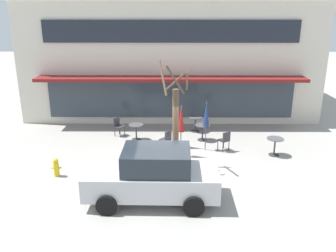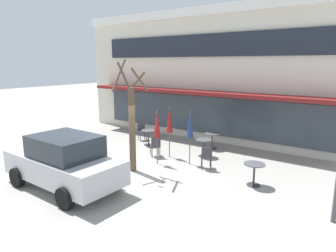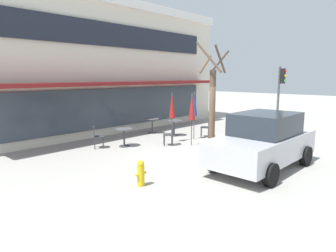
{
  "view_description": "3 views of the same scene",
  "coord_description": "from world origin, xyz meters",
  "px_view_note": "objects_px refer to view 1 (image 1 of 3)",
  "views": [
    {
      "loc": [
        0.0,
        -12.26,
        5.89
      ],
      "look_at": [
        -0.12,
        2.98,
        0.86
      ],
      "focal_mm": 38.0,
      "sensor_mm": 36.0,
      "label": 1
    },
    {
      "loc": [
        7.5,
        -7.55,
        4.0
      ],
      "look_at": [
        -0.13,
        3.1,
        1.22
      ],
      "focal_mm": 32.0,
      "sensor_mm": 36.0,
      "label": 2
    },
    {
      "loc": [
        -9.35,
        -6.05,
        2.9
      ],
      "look_at": [
        -0.16,
        2.37,
        0.82
      ],
      "focal_mm": 32.0,
      "sensor_mm": 36.0,
      "label": 3
    }
  ],
  "objects_px": {
    "cafe_table_mid_patio": "(202,130)",
    "patio_umbrella_cream_folded": "(206,114)",
    "street_tree": "(175,123)",
    "cafe_table_streetside": "(275,144)",
    "patio_umbrella_corner_open": "(181,119)",
    "patio_umbrella_green_folded": "(178,112)",
    "cafe_chair_1": "(166,139)",
    "fire_hydrant": "(56,167)",
    "cafe_chair_0": "(118,125)",
    "cafe_table_by_tree": "(195,122)",
    "cafe_table_near_wall": "(136,129)",
    "cafe_chair_2": "(225,140)",
    "parked_sedan": "(153,175)"
  },
  "relations": [
    {
      "from": "cafe_table_near_wall",
      "to": "cafe_chair_2",
      "type": "height_order",
      "value": "cafe_chair_2"
    },
    {
      "from": "cafe_table_by_tree",
      "to": "cafe_chair_0",
      "type": "relative_size",
      "value": 0.85
    },
    {
      "from": "cafe_chair_1",
      "to": "patio_umbrella_cream_folded",
      "type": "bearing_deg",
      "value": 1.37
    },
    {
      "from": "cafe_chair_1",
      "to": "parked_sedan",
      "type": "bearing_deg",
      "value": -94.93
    },
    {
      "from": "patio_umbrella_cream_folded",
      "to": "cafe_table_mid_patio",
      "type": "bearing_deg",
      "value": 91.15
    },
    {
      "from": "patio_umbrella_green_folded",
      "to": "cafe_chair_1",
      "type": "xyz_separation_m",
      "value": [
        -0.5,
        -0.33,
        -1.1
      ]
    },
    {
      "from": "cafe_table_by_tree",
      "to": "cafe_chair_1",
      "type": "xyz_separation_m",
      "value": [
        -1.42,
        -2.51,
        0.01
      ]
    },
    {
      "from": "cafe_table_near_wall",
      "to": "cafe_table_mid_patio",
      "type": "relative_size",
      "value": 1.0
    },
    {
      "from": "cafe_chair_2",
      "to": "fire_hydrant",
      "type": "bearing_deg",
      "value": -159.0
    },
    {
      "from": "patio_umbrella_cream_folded",
      "to": "cafe_chair_2",
      "type": "bearing_deg",
      "value": -8.48
    },
    {
      "from": "patio_umbrella_corner_open",
      "to": "cafe_chair_0",
      "type": "bearing_deg",
      "value": 139.56
    },
    {
      "from": "cafe_table_by_tree",
      "to": "patio_umbrella_cream_folded",
      "type": "xyz_separation_m",
      "value": [
        0.28,
        -2.47,
        1.11
      ]
    },
    {
      "from": "cafe_table_streetside",
      "to": "patio_umbrella_corner_open",
      "type": "height_order",
      "value": "patio_umbrella_corner_open"
    },
    {
      "from": "patio_umbrella_green_folded",
      "to": "patio_umbrella_cream_folded",
      "type": "height_order",
      "value": "same"
    },
    {
      "from": "patio_umbrella_cream_folded",
      "to": "cafe_table_near_wall",
      "type": "bearing_deg",
      "value": 158.69
    },
    {
      "from": "parked_sedan",
      "to": "street_tree",
      "type": "relative_size",
      "value": 1.02
    },
    {
      "from": "cafe_chair_0",
      "to": "cafe_table_near_wall",
      "type": "bearing_deg",
      "value": -32.75
    },
    {
      "from": "cafe_table_mid_patio",
      "to": "cafe_chair_2",
      "type": "xyz_separation_m",
      "value": [
        0.85,
        -1.32,
        0.01
      ]
    },
    {
      "from": "cafe_chair_0",
      "to": "cafe_chair_2",
      "type": "bearing_deg",
      "value": -21.68
    },
    {
      "from": "patio_umbrella_corner_open",
      "to": "parked_sedan",
      "type": "distance_m",
      "value": 3.82
    },
    {
      "from": "cafe_table_by_tree",
      "to": "cafe_chair_2",
      "type": "relative_size",
      "value": 0.85
    },
    {
      "from": "cafe_table_mid_patio",
      "to": "patio_umbrella_cream_folded",
      "type": "relative_size",
      "value": 0.35
    },
    {
      "from": "cafe_table_streetside",
      "to": "cafe_table_mid_patio",
      "type": "distance_m",
      "value": 3.4
    },
    {
      "from": "fire_hydrant",
      "to": "cafe_table_streetside",
      "type": "bearing_deg",
      "value": 13.36
    },
    {
      "from": "patio_umbrella_corner_open",
      "to": "cafe_chair_1",
      "type": "relative_size",
      "value": 2.47
    },
    {
      "from": "parked_sedan",
      "to": "patio_umbrella_green_folded",
      "type": "bearing_deg",
      "value": 79.3
    },
    {
      "from": "cafe_table_streetside",
      "to": "parked_sedan",
      "type": "relative_size",
      "value": 0.18
    },
    {
      "from": "cafe_table_mid_patio",
      "to": "street_tree",
      "type": "relative_size",
      "value": 0.18
    },
    {
      "from": "patio_umbrella_cream_folded",
      "to": "fire_hydrant",
      "type": "distance_m",
      "value": 6.44
    },
    {
      "from": "cafe_chair_0",
      "to": "patio_umbrella_green_folded",
      "type": "bearing_deg",
      "value": -28.11
    },
    {
      "from": "cafe_table_near_wall",
      "to": "street_tree",
      "type": "distance_m",
      "value": 3.83
    },
    {
      "from": "patio_umbrella_green_folded",
      "to": "patio_umbrella_corner_open",
      "type": "distance_m",
      "value": 1.01
    },
    {
      "from": "cafe_table_streetside",
      "to": "patio_umbrella_green_folded",
      "type": "xyz_separation_m",
      "value": [
        -4.06,
        0.89,
        1.11
      ]
    },
    {
      "from": "cafe_table_by_tree",
      "to": "parked_sedan",
      "type": "relative_size",
      "value": 0.18
    },
    {
      "from": "cafe_table_mid_patio",
      "to": "patio_umbrella_cream_folded",
      "type": "distance_m",
      "value": 1.64
    },
    {
      "from": "cafe_chair_1",
      "to": "cafe_chair_2",
      "type": "distance_m",
      "value": 2.53
    },
    {
      "from": "cafe_table_near_wall",
      "to": "street_tree",
      "type": "xyz_separation_m",
      "value": [
        1.79,
        -3.12,
        1.32
      ]
    },
    {
      "from": "cafe_chair_0",
      "to": "patio_umbrella_cream_folded",
      "type": "bearing_deg",
      "value": -24.13
    },
    {
      "from": "cafe_chair_2",
      "to": "parked_sedan",
      "type": "relative_size",
      "value": 0.21
    },
    {
      "from": "patio_umbrella_green_folded",
      "to": "patio_umbrella_cream_folded",
      "type": "relative_size",
      "value": 1.0
    },
    {
      "from": "cafe_table_streetside",
      "to": "fire_hydrant",
      "type": "height_order",
      "value": "cafe_table_streetside"
    },
    {
      "from": "cafe_table_near_wall",
      "to": "patio_umbrella_cream_folded",
      "type": "relative_size",
      "value": 0.35
    },
    {
      "from": "patio_umbrella_cream_folded",
      "to": "cafe_chair_2",
      "type": "distance_m",
      "value": 1.38
    },
    {
      "from": "cafe_table_mid_patio",
      "to": "fire_hydrant",
      "type": "height_order",
      "value": "cafe_table_mid_patio"
    },
    {
      "from": "patio_umbrella_green_folded",
      "to": "street_tree",
      "type": "xyz_separation_m",
      "value": [
        -0.14,
        -2.18,
        0.21
      ]
    },
    {
      "from": "patio_umbrella_corner_open",
      "to": "cafe_chair_0",
      "type": "relative_size",
      "value": 2.47
    },
    {
      "from": "patio_umbrella_corner_open",
      "to": "fire_hydrant",
      "type": "distance_m",
      "value": 5.18
    },
    {
      "from": "cafe_table_streetside",
      "to": "patio_umbrella_corner_open",
      "type": "relative_size",
      "value": 0.35
    },
    {
      "from": "cafe_table_mid_patio",
      "to": "cafe_chair_2",
      "type": "height_order",
      "value": "cafe_chair_2"
    },
    {
      "from": "cafe_table_mid_patio",
      "to": "patio_umbrella_cream_folded",
      "type": "height_order",
      "value": "patio_umbrella_cream_folded"
    }
  ]
}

